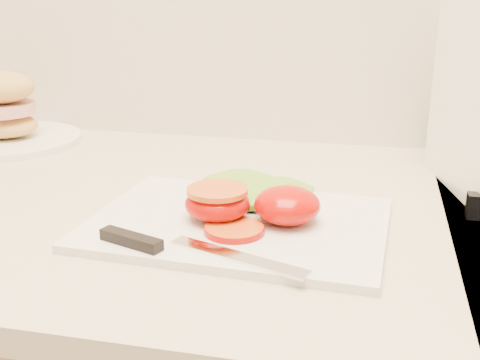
# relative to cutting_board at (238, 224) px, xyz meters

# --- Properties ---
(cutting_board) EXTENTS (0.35, 0.26, 0.01)m
(cutting_board) POSITION_rel_cutting_board_xyz_m (0.00, 0.00, 0.00)
(cutting_board) COLOR silver
(cutting_board) RESTS_ON counter
(tomato_half_dome) EXTENTS (0.08, 0.08, 0.04)m
(tomato_half_dome) POSITION_rel_cutting_board_xyz_m (0.06, 0.01, 0.03)
(tomato_half_dome) COLOR #C50A04
(tomato_half_dome) RESTS_ON cutting_board
(tomato_half_cut) EXTENTS (0.08, 0.08, 0.04)m
(tomato_half_cut) POSITION_rel_cutting_board_xyz_m (-0.02, -0.00, 0.03)
(tomato_half_cut) COLOR #C50A04
(tomato_half_cut) RESTS_ON cutting_board
(tomato_slice_0) EXTENTS (0.06, 0.06, 0.01)m
(tomato_slice_0) POSITION_rel_cutting_board_xyz_m (0.00, -0.04, 0.01)
(tomato_slice_0) COLOR orange
(tomato_slice_0) RESTS_ON cutting_board
(lettuce_leaf_0) EXTENTS (0.16, 0.15, 0.02)m
(lettuce_leaf_0) POSITION_rel_cutting_board_xyz_m (-0.01, 0.07, 0.02)
(lettuce_leaf_0) COLOR #79BA31
(lettuce_leaf_0) RESTS_ON cutting_board
(lettuce_leaf_1) EXTENTS (0.11, 0.10, 0.02)m
(lettuce_leaf_1) POSITION_rel_cutting_board_xyz_m (0.03, 0.07, 0.02)
(lettuce_leaf_1) COLOR #79BA31
(lettuce_leaf_1) RESTS_ON cutting_board
(knife) EXTENTS (0.23, 0.07, 0.01)m
(knife) POSITION_rel_cutting_board_xyz_m (-0.05, -0.09, 0.01)
(knife) COLOR silver
(knife) RESTS_ON cutting_board
(sandwich_plate) EXTENTS (0.26, 0.26, 0.13)m
(sandwich_plate) POSITION_rel_cutting_board_xyz_m (-0.48, 0.28, 0.04)
(sandwich_plate) COLOR white
(sandwich_plate) RESTS_ON counter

